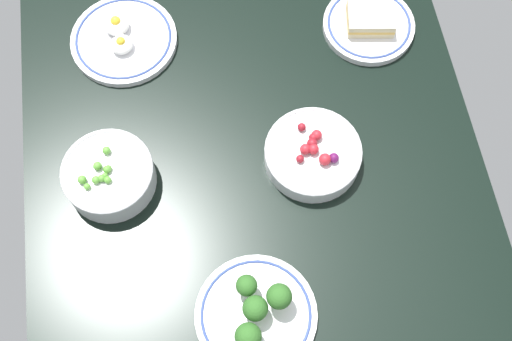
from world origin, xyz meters
TOP-DOWN VIEW (x-y plane):
  - dining_table at (0.00, 0.00)cm, footprint 139.35×83.04cm
  - bowl_berries at (-1.51, 10.58)cm, footprint 17.50×17.50cm
  - plate_sandwich at (-28.04, 27.13)cm, footprint 18.20×18.20cm
  - plate_eggs at (-32.35, -21.33)cm, footprint 20.90×20.90cm
  - plate_broccoli at (24.98, -3.86)cm, footprint 20.27×20.27cm
  - bowl_peas at (-2.71, -25.75)cm, footprint 16.15×16.15cm

SIDE VIEW (x-z plane):
  - dining_table at x=0.00cm, z-range 0.00..4.00cm
  - plate_eggs at x=-32.35cm, z-range 2.66..7.52cm
  - plate_sandwich at x=-28.04cm, z-range 3.10..7.78cm
  - plate_broccoli at x=24.98cm, z-range 2.20..9.81cm
  - bowl_berries at x=-1.51cm, z-range 3.34..9.13cm
  - bowl_peas at x=-2.71cm, z-range 3.62..10.28cm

